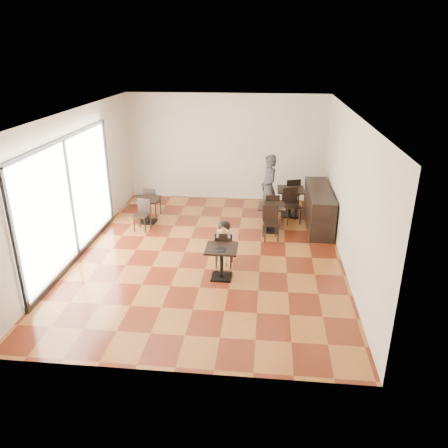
# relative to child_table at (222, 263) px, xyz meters

# --- Properties ---
(floor) EXTENTS (6.00, 8.00, 0.01)m
(floor) POSITION_rel_child_table_xyz_m (-0.40, 1.11, -0.34)
(floor) COLOR #945425
(floor) RESTS_ON ground
(ceiling) EXTENTS (6.00, 8.00, 0.01)m
(ceiling) POSITION_rel_child_table_xyz_m (-0.40, 1.11, 2.86)
(ceiling) COLOR white
(ceiling) RESTS_ON floor
(wall_back) EXTENTS (6.00, 0.01, 3.20)m
(wall_back) POSITION_rel_child_table_xyz_m (-0.40, 5.11, 1.26)
(wall_back) COLOR beige
(wall_back) RESTS_ON floor
(wall_front) EXTENTS (6.00, 0.01, 3.20)m
(wall_front) POSITION_rel_child_table_xyz_m (-0.40, -2.89, 1.26)
(wall_front) COLOR beige
(wall_front) RESTS_ON floor
(wall_left) EXTENTS (0.01, 8.00, 3.20)m
(wall_left) POSITION_rel_child_table_xyz_m (-3.40, 1.11, 1.26)
(wall_left) COLOR beige
(wall_left) RESTS_ON floor
(wall_right) EXTENTS (0.01, 8.00, 3.20)m
(wall_right) POSITION_rel_child_table_xyz_m (2.60, 1.11, 1.26)
(wall_right) COLOR beige
(wall_right) RESTS_ON floor
(storefront_window) EXTENTS (0.04, 4.50, 2.60)m
(storefront_window) POSITION_rel_child_table_xyz_m (-3.37, 0.61, 1.06)
(storefront_window) COLOR white
(storefront_window) RESTS_ON floor
(child_table) EXTENTS (0.65, 0.65, 0.69)m
(child_table) POSITION_rel_child_table_xyz_m (0.00, 0.00, 0.00)
(child_table) COLOR black
(child_table) RESTS_ON floor
(child_chair) EXTENTS (0.37, 0.37, 0.82)m
(child_chair) POSITION_rel_child_table_xyz_m (0.00, 0.55, 0.07)
(child_chair) COLOR black
(child_chair) RESTS_ON floor
(child) EXTENTS (0.37, 0.52, 1.04)m
(child) POSITION_rel_child_table_xyz_m (0.00, 0.55, 0.18)
(child) COLOR slate
(child) RESTS_ON child_chair
(plate) EXTENTS (0.23, 0.23, 0.01)m
(plate) POSITION_rel_child_table_xyz_m (0.00, -0.10, 0.35)
(plate) COLOR black
(plate) RESTS_ON child_table
(pizza_slice) EXTENTS (0.24, 0.19, 0.06)m
(pizza_slice) POSITION_rel_child_table_xyz_m (0.00, 0.36, 0.56)
(pizza_slice) COLOR #E0CD78
(pizza_slice) RESTS_ON child
(adult_patron) EXTENTS (0.62, 0.76, 1.79)m
(adult_patron) POSITION_rel_child_table_xyz_m (0.92, 3.47, 0.55)
(adult_patron) COLOR #37363B
(adult_patron) RESTS_ON floor
(cafe_table_mid) EXTENTS (0.76, 0.76, 0.70)m
(cafe_table_mid) POSITION_rel_child_table_xyz_m (1.00, 2.59, 0.01)
(cafe_table_mid) COLOR black
(cafe_table_mid) RESTS_ON floor
(cafe_table_left) EXTENTS (0.76, 0.76, 0.68)m
(cafe_table_left) POSITION_rel_child_table_xyz_m (-2.32, 2.85, -0.00)
(cafe_table_left) COLOR black
(cafe_table_left) RESTS_ON floor
(cafe_table_back) EXTENTS (0.94, 0.94, 0.78)m
(cafe_table_back) POSITION_rel_child_table_xyz_m (1.53, 3.77, 0.05)
(cafe_table_back) COLOR black
(cafe_table_back) RESTS_ON floor
(chair_mid_a) EXTENTS (0.43, 0.43, 0.84)m
(chair_mid_a) POSITION_rel_child_table_xyz_m (1.00, 3.14, 0.08)
(chair_mid_a) COLOR black
(chair_mid_a) RESTS_ON floor
(chair_mid_b) EXTENTS (0.43, 0.43, 0.84)m
(chair_mid_b) POSITION_rel_child_table_xyz_m (1.00, 2.04, 0.08)
(chair_mid_b) COLOR black
(chair_mid_b) RESTS_ON floor
(chair_left_a) EXTENTS (0.43, 0.43, 0.82)m
(chair_left_a) POSITION_rel_child_table_xyz_m (-2.32, 3.40, 0.07)
(chair_left_a) COLOR black
(chair_left_a) RESTS_ON floor
(chair_left_b) EXTENTS (0.43, 0.43, 0.82)m
(chair_left_b) POSITION_rel_child_table_xyz_m (-2.32, 2.30, 0.07)
(chair_left_b) COLOR black
(chair_left_b) RESTS_ON floor
(chair_back_a) EXTENTS (0.54, 0.54, 0.94)m
(chair_back_a) POSITION_rel_child_table_xyz_m (1.57, 4.32, 0.13)
(chair_back_a) COLOR black
(chair_back_a) RESTS_ON floor
(chair_back_b) EXTENTS (0.54, 0.54, 0.94)m
(chair_back_b) POSITION_rel_child_table_xyz_m (1.57, 3.22, 0.13)
(chair_back_b) COLOR black
(chair_back_b) RESTS_ON floor
(service_counter) EXTENTS (0.60, 2.40, 1.00)m
(service_counter) POSITION_rel_child_table_xyz_m (2.25, 3.11, 0.16)
(service_counter) COLOR black
(service_counter) RESTS_ON floor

